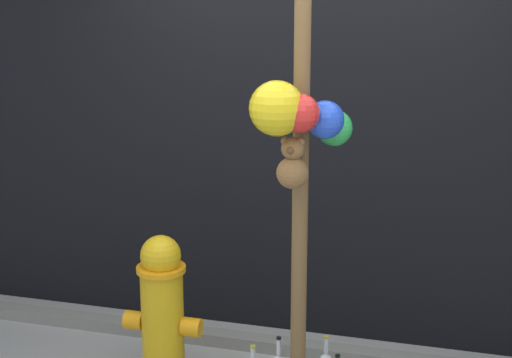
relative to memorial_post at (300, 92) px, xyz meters
name	(u,v)px	position (x,y,z in m)	size (l,w,h in m)	color
building_wall	(307,32)	(-0.23, 1.18, 0.20)	(10.00, 0.20, 3.90)	black
curb_strip	(287,347)	(-0.23, 0.76, -1.71)	(8.00, 0.12, 0.08)	slate
memorial_post	(300,92)	(0.00, 0.00, 0.00)	(0.45, 0.55, 2.86)	brown
fire_hydrant	(162,312)	(-0.81, 0.17, -1.29)	(0.45, 0.27, 0.90)	gold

